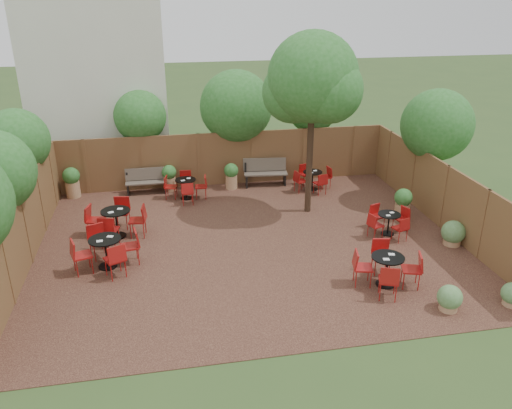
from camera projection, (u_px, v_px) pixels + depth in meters
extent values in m
plane|color=#354F23|center=(250.00, 243.00, 14.89)|extent=(80.00, 80.00, 0.00)
cube|color=#341A15|center=(250.00, 243.00, 14.89)|extent=(12.00, 10.00, 0.02)
cube|color=brown|center=(226.00, 159.00, 19.03)|extent=(12.00, 0.08, 2.00)
cube|color=brown|center=(25.00, 229.00, 13.47)|extent=(0.08, 10.00, 2.00)
cube|color=brown|center=(444.00, 197.00, 15.54)|extent=(0.08, 10.00, 2.00)
cube|color=silver|center=(98.00, 68.00, 19.79)|extent=(5.00, 4.00, 8.00)
sphere|color=#24611F|center=(17.00, 141.00, 15.46)|extent=(1.96, 1.96, 1.96)
sphere|color=#24611F|center=(140.00, 116.00, 18.53)|extent=(1.88, 1.88, 1.88)
sphere|color=#24611F|center=(236.00, 106.00, 18.95)|extent=(2.69, 2.69, 2.69)
sphere|color=#24611F|center=(312.00, 108.00, 19.74)|extent=(1.91, 1.91, 1.91)
sphere|color=#24611F|center=(437.00, 125.00, 16.79)|extent=(2.35, 2.35, 2.35)
cylinder|color=black|center=(310.00, 144.00, 16.14)|extent=(0.23, 0.23, 4.59)
sphere|color=#24611F|center=(313.00, 77.00, 15.33)|extent=(2.75, 2.75, 2.75)
sphere|color=#24611F|center=(293.00, 92.00, 15.81)|extent=(1.92, 1.92, 1.92)
sphere|color=#24611F|center=(329.00, 90.00, 15.17)|extent=(2.01, 2.01, 2.01)
cube|color=brown|center=(146.00, 182.00, 18.33)|extent=(1.44, 0.43, 0.05)
cube|color=brown|center=(146.00, 174.00, 18.40)|extent=(1.44, 0.11, 0.43)
cube|color=black|center=(128.00, 189.00, 18.30)|extent=(0.06, 0.43, 0.38)
cube|color=black|center=(165.00, 187.00, 18.53)|extent=(0.06, 0.43, 0.38)
cube|color=brown|center=(266.00, 174.00, 19.07)|extent=(1.64, 0.66, 0.05)
cube|color=brown|center=(265.00, 164.00, 19.15)|extent=(1.60, 0.31, 0.48)
cube|color=black|center=(247.00, 181.00, 19.04)|extent=(0.12, 0.48, 0.43)
cube|color=black|center=(284.00, 178.00, 19.29)|extent=(0.12, 0.48, 0.43)
cylinder|color=black|center=(312.00, 189.00, 18.83)|extent=(0.40, 0.40, 0.03)
cylinder|color=black|center=(312.00, 181.00, 18.71)|extent=(0.05, 0.05, 0.64)
cylinder|color=black|center=(313.00, 172.00, 18.58)|extent=(0.70, 0.70, 0.03)
cube|color=white|center=(315.00, 171.00, 18.66)|extent=(0.15, 0.12, 0.01)
cube|color=white|center=(311.00, 173.00, 18.45)|extent=(0.15, 0.12, 0.01)
cylinder|color=black|center=(387.00, 234.00, 15.42)|extent=(0.39, 0.39, 0.03)
cylinder|color=black|center=(388.00, 224.00, 15.30)|extent=(0.04, 0.04, 0.62)
cylinder|color=black|center=(389.00, 214.00, 15.17)|extent=(0.67, 0.67, 0.03)
cube|color=white|center=(392.00, 213.00, 15.25)|extent=(0.14, 0.11, 0.01)
cube|color=white|center=(388.00, 215.00, 15.05)|extent=(0.14, 0.11, 0.01)
cylinder|color=black|center=(385.00, 284.00, 12.78)|extent=(0.47, 0.47, 0.03)
cylinder|color=black|center=(387.00, 271.00, 12.64)|extent=(0.05, 0.05, 0.74)
cylinder|color=black|center=(388.00, 257.00, 12.49)|extent=(0.81, 0.81, 0.03)
cube|color=white|center=(392.00, 254.00, 12.58)|extent=(0.17, 0.14, 0.02)
cube|color=white|center=(386.00, 259.00, 12.35)|extent=(0.17, 0.14, 0.02)
cylinder|color=black|center=(118.00, 236.00, 15.28)|extent=(0.49, 0.49, 0.03)
cylinder|color=black|center=(117.00, 224.00, 15.12)|extent=(0.06, 0.06, 0.78)
cylinder|color=black|center=(115.00, 211.00, 14.97)|extent=(0.85, 0.85, 0.03)
cube|color=white|center=(120.00, 209.00, 15.06)|extent=(0.18, 0.15, 0.02)
cube|color=white|center=(111.00, 212.00, 14.82)|extent=(0.18, 0.15, 0.02)
cylinder|color=black|center=(108.00, 266.00, 13.61)|extent=(0.49, 0.49, 0.03)
cylinder|color=black|center=(106.00, 253.00, 13.46)|extent=(0.06, 0.06, 0.78)
cylinder|color=black|center=(105.00, 239.00, 13.30)|extent=(0.84, 0.84, 0.03)
cube|color=white|center=(110.00, 237.00, 13.39)|extent=(0.18, 0.15, 0.02)
cube|color=white|center=(100.00, 241.00, 13.15)|extent=(0.18, 0.15, 0.02)
cylinder|color=black|center=(186.00, 198.00, 18.03)|extent=(0.42, 0.42, 0.03)
cylinder|color=black|center=(186.00, 189.00, 17.90)|extent=(0.05, 0.05, 0.66)
cylinder|color=black|center=(185.00, 180.00, 17.77)|extent=(0.72, 0.72, 0.03)
cube|color=white|center=(189.00, 178.00, 17.85)|extent=(0.14, 0.10, 0.01)
cube|color=white|center=(183.00, 181.00, 17.64)|extent=(0.14, 0.10, 0.01)
cylinder|color=#A47852|center=(170.00, 184.00, 18.67)|extent=(0.43, 0.43, 0.50)
sphere|color=#24611F|center=(169.00, 172.00, 18.50)|extent=(0.52, 0.52, 0.52)
cylinder|color=#A47852|center=(231.00, 182.00, 18.85)|extent=(0.43, 0.43, 0.50)
sphere|color=#24611F|center=(231.00, 170.00, 18.68)|extent=(0.52, 0.52, 0.52)
cylinder|color=#A47852|center=(73.00, 189.00, 18.07)|extent=(0.49, 0.49, 0.56)
sphere|color=#24611F|center=(71.00, 176.00, 17.88)|extent=(0.59, 0.59, 0.59)
cylinder|color=#A47852|center=(402.00, 211.00, 16.32)|extent=(0.47, 0.47, 0.54)
sphere|color=#24611F|center=(403.00, 197.00, 16.13)|extent=(0.56, 0.56, 0.56)
cylinder|color=#A47852|center=(511.00, 301.00, 11.95)|extent=(0.38, 0.38, 0.17)
cylinder|color=#A47852|center=(448.00, 306.00, 11.76)|extent=(0.42, 0.42, 0.19)
sphere|color=#4B783E|center=(450.00, 297.00, 11.67)|extent=(0.57, 0.57, 0.57)
cylinder|color=#A47852|center=(452.00, 241.00, 14.76)|extent=(0.49, 0.49, 0.22)
sphere|color=#4B783E|center=(453.00, 232.00, 14.65)|extent=(0.67, 0.67, 0.67)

